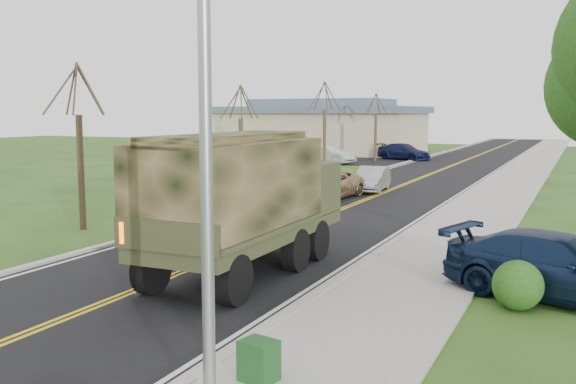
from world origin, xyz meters
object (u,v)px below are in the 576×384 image
Objects in this scene: military_truck at (243,194)px; utility_box_far at (259,361)px; pickup_navy at (560,268)px; sedan_silver at (372,179)px; suv_champagne at (324,185)px.

utility_box_far is at bearing -59.74° from military_truck.
pickup_navy is 8.15m from utility_box_far.
pickup_navy reaches higher than sedan_silver.
military_truck reaches higher than suv_champagne.
suv_champagne is at bearing 56.04° from pickup_navy.
suv_champagne is 21.97m from utility_box_far.
suv_champagne is 1.27× the size of sedan_silver.
military_truck is 1.87× the size of sedan_silver.
suv_champagne reaches higher than utility_box_far.
military_truck is 18.96m from sedan_silver.
sedan_silver is 0.77× the size of pickup_navy.
military_truck reaches higher than sedan_silver.
military_truck is 11.65× the size of utility_box_far.
military_truck reaches higher than utility_box_far.
military_truck is 15.20m from suv_champagne.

